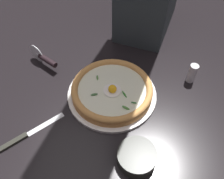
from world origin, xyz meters
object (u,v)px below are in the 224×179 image
(pepper_shaker, at_px, (192,73))
(pizza, at_px, (112,90))
(pizza_cutter, at_px, (44,58))
(side_bowl, at_px, (137,157))
(table_knife, at_px, (23,137))

(pepper_shaker, bearing_deg, pizza, -154.56)
(pepper_shaker, bearing_deg, pizza_cutter, -176.49)
(side_bowl, height_order, pizza_cutter, pizza_cutter)
(pizza, distance_m, table_knife, 0.33)
(pizza_cutter, bearing_deg, pepper_shaker, 3.51)
(side_bowl, distance_m, pizza_cutter, 0.53)
(pizza, height_order, pizza_cutter, pizza_cutter)
(pizza, xyz_separation_m, pizza_cutter, (-0.30, 0.10, 0.01))
(table_knife, bearing_deg, pizza_cutter, 99.29)
(side_bowl, bearing_deg, pizza, 118.14)
(side_bowl, bearing_deg, table_knife, 179.93)
(pizza_cutter, relative_size, table_knife, 0.77)
(pizza, bearing_deg, pizza_cutter, 161.73)
(pizza, relative_size, table_knife, 1.62)
(pizza, bearing_deg, table_knife, -136.96)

